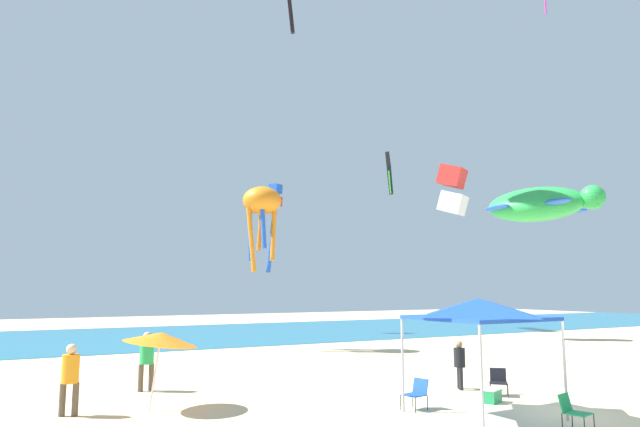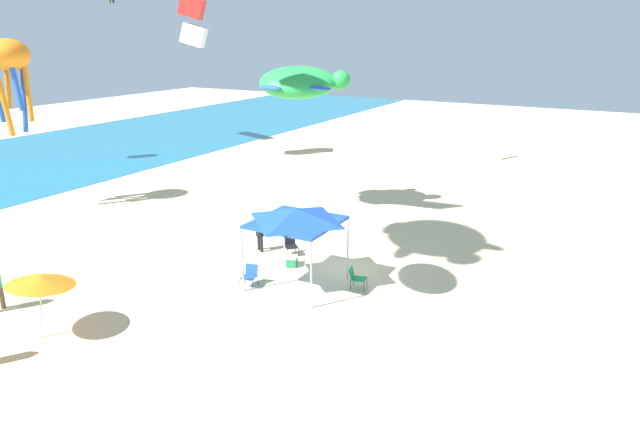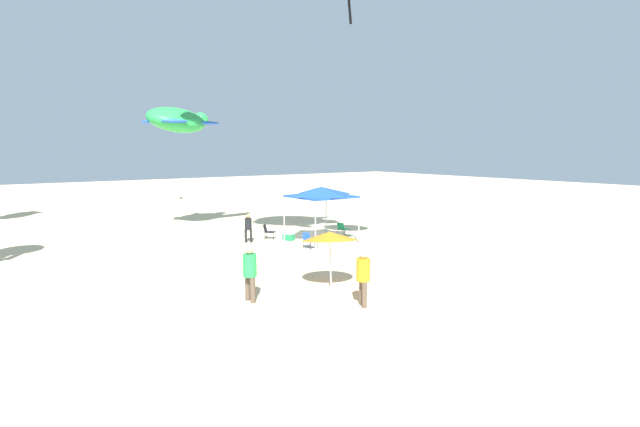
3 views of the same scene
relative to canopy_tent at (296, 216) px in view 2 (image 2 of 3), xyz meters
name	(u,v)px [view 2 (image 2 of 3)]	position (x,y,z in m)	size (l,w,h in m)	color
ground	(335,274)	(1.70, -0.77, -2.82)	(120.00, 120.00, 0.10)	beige
canopy_tent	(296,216)	(0.00, 0.00, 0.00)	(3.06, 3.04, 3.08)	#B7B7BC
beach_umbrella	(41,280)	(-7.28, 4.91, -0.82)	(2.10, 2.08, 2.27)	silver
folding_chair_facing_ocean	(291,244)	(2.57, 1.88, -2.30)	(0.80, 0.81, 0.82)	black
folding_chair_left_of_tent	(250,274)	(-0.98, 1.51, -2.30)	(0.72, 0.64, 0.82)	black
folding_chair_right_of_tent	(356,277)	(0.79, -2.15, -2.30)	(0.65, 0.72, 0.82)	black
cooler_box	(292,261)	(1.52, 1.16, -2.57)	(0.73, 0.61, 0.40)	#1E8C4C
person_by_tent	(260,231)	(2.28, 3.30, -1.84)	(0.38, 0.38, 1.58)	black
kite_turtle_green	(300,82)	(8.40, 4.84, 4.11)	(5.00, 5.06, 2.17)	green
kite_box_red	(193,21)	(15.33, 17.71, 7.28)	(2.23, 2.35, 3.59)	red
kite_octopus_orange	(8,60)	(1.23, 17.82, 5.22)	(2.18, 2.18, 4.84)	orange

